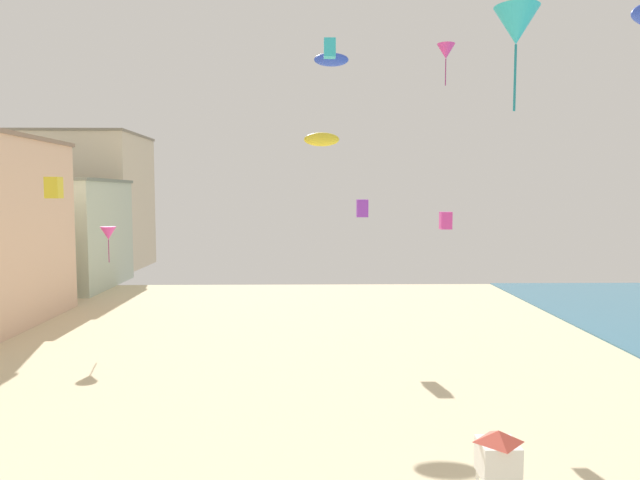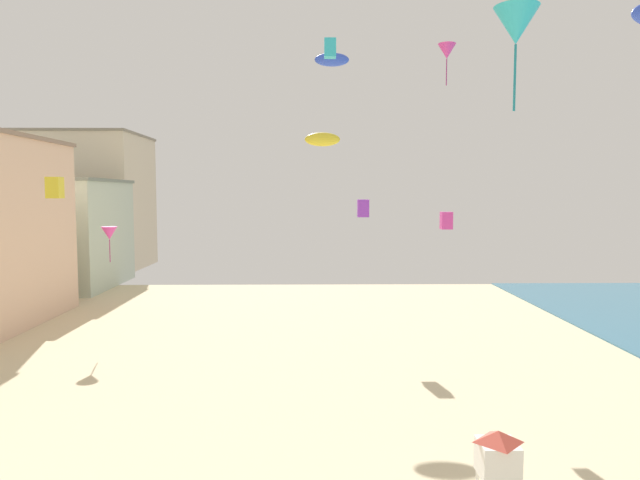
# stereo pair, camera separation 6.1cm
# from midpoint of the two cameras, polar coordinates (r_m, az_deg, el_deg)

# --- Properties ---
(boardwalk_hotel_far) EXTENTS (16.49, 13.28, 10.90)m
(boardwalk_hotel_far) POSITION_cam_midpoint_polar(r_m,az_deg,el_deg) (64.65, -26.72, 0.60)
(boardwalk_hotel_far) COLOR #B7C6B2
(boardwalk_hotel_far) RESTS_ON ground
(boardwalk_hotel_distant) EXTENTS (13.55, 13.58, 16.88)m
(boardwalk_hotel_distant) POSITION_cam_midpoint_polar(r_m,az_deg,el_deg) (78.14, -22.08, 3.55)
(boardwalk_hotel_distant) COLOR beige
(boardwalk_hotel_distant) RESTS_ON ground
(lifeguard_stand) EXTENTS (1.10, 1.10, 2.55)m
(lifeguard_stand) POSITION_cam_midpoint_polar(r_m,az_deg,el_deg) (18.57, 17.17, -19.64)
(lifeguard_stand) COLOR white
(lifeguard_stand) RESTS_ON ground
(kite_purple_box) EXTENTS (0.75, 0.75, 1.18)m
(kite_purple_box) POSITION_cam_midpoint_polar(r_m,az_deg,el_deg) (38.72, 4.17, 3.16)
(kite_purple_box) COLOR purple
(kite_magenta_delta) EXTENTS (1.05, 1.05, 2.38)m
(kite_magenta_delta) POSITION_cam_midpoint_polar(r_m,az_deg,el_deg) (40.62, -20.32, 0.64)
(kite_magenta_delta) COLOR #DB3D9E
(kite_yellow_box) EXTENTS (0.74, 0.74, 1.16)m
(kite_yellow_box) POSITION_cam_midpoint_polar(r_m,az_deg,el_deg) (34.42, -24.97, 4.74)
(kite_yellow_box) COLOR yellow
(kite_cyan_box) EXTENTS (0.50, 0.50, 0.79)m
(kite_cyan_box) POSITION_cam_midpoint_polar(r_m,az_deg,el_deg) (26.12, 0.90, 18.49)
(kite_cyan_box) COLOR #2DB7CC
(kite_yellow_parafoil) EXTENTS (2.23, 0.62, 0.87)m
(kite_yellow_parafoil) POSITION_cam_midpoint_polar(r_m,az_deg,el_deg) (36.72, 0.11, 9.96)
(kite_yellow_parafoil) COLOR yellow
(kite_magenta_delta_2) EXTENTS (1.14, 1.14, 2.60)m
(kite_magenta_delta_2) POSITION_cam_midpoint_polar(r_m,az_deg,el_deg) (39.08, 12.35, 17.82)
(kite_magenta_delta_2) COLOR #DB3D9E
(kite_cyan_delta) EXTENTS (1.26, 1.26, 2.87)m
(kite_cyan_delta) POSITION_cam_midpoint_polar(r_m,az_deg,el_deg) (17.92, 18.82, 19.48)
(kite_cyan_delta) COLOR #2DB7CC
(kite_magenta_box) EXTENTS (0.56, 0.56, 0.88)m
(kite_magenta_box) POSITION_cam_midpoint_polar(r_m,az_deg,el_deg) (29.96, 12.31, 1.90)
(kite_magenta_box) COLOR #DB3D9E
(kite_blue_parafoil_2) EXTENTS (1.68, 0.47, 0.65)m
(kite_blue_parafoil_2) POSITION_cam_midpoint_polar(r_m,az_deg,el_deg) (29.16, 1.07, 17.47)
(kite_blue_parafoil_2) COLOR blue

